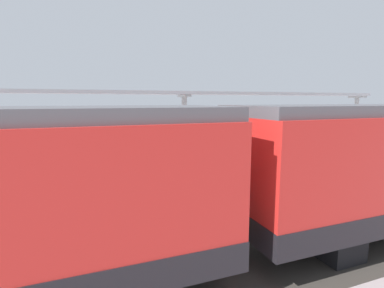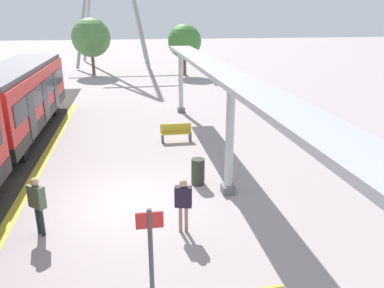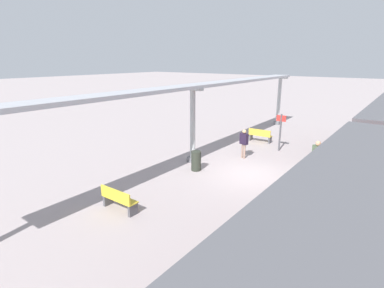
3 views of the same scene
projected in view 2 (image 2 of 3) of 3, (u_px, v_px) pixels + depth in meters
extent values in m
plane|color=#A19495|center=(130.00, 203.00, 12.39)|extent=(176.00, 176.00, 0.00)
cube|color=gold|center=(15.00, 211.00, 11.82)|extent=(0.38, 30.31, 0.01)
cube|color=red|center=(18.00, 97.00, 18.91)|extent=(2.60, 12.07, 2.60)
cube|color=black|center=(21.00, 117.00, 19.24)|extent=(2.63, 12.09, 0.55)
cube|color=#515156|center=(13.00, 68.00, 18.45)|extent=(2.39, 12.07, 0.24)
cube|color=black|center=(44.00, 90.00, 19.01)|extent=(0.03, 11.10, 0.84)
cube|color=black|center=(32.00, 116.00, 16.38)|extent=(0.04, 1.10, 2.00)
cube|color=black|center=(46.00, 101.00, 19.20)|extent=(0.04, 1.10, 2.00)
cube|color=black|center=(56.00, 90.00, 22.01)|extent=(0.04, 1.10, 2.00)
cube|color=black|center=(39.00, 110.00, 23.04)|extent=(2.21, 0.90, 0.64)
cube|color=slate|center=(228.00, 189.00, 12.99)|extent=(0.44, 0.44, 0.30)
cylinder|color=#B6BEBF|center=(230.00, 137.00, 12.38)|extent=(0.28, 0.28, 3.47)
cube|color=#B6BEBF|center=(232.00, 83.00, 11.80)|extent=(1.10, 0.36, 0.12)
cube|color=slate|center=(181.00, 110.00, 23.89)|extent=(0.44, 0.44, 0.30)
cylinder|color=#B6BEBF|center=(181.00, 80.00, 23.28)|extent=(0.28, 0.28, 3.47)
cube|color=#B6BEBF|center=(181.00, 50.00, 22.69)|extent=(1.10, 0.36, 0.12)
cube|color=#A8AAB2|center=(233.00, 79.00, 11.64)|extent=(1.20, 24.40, 0.16)
cube|color=gold|center=(176.00, 133.00, 18.18)|extent=(1.50, 0.44, 0.04)
cube|color=gold|center=(176.00, 128.00, 18.29)|extent=(1.50, 0.06, 0.40)
cube|color=#4C4C51|center=(190.00, 137.00, 18.36)|extent=(0.10, 0.40, 0.42)
cube|color=#4C4C51|center=(162.00, 138.00, 18.15)|extent=(0.10, 0.40, 0.42)
cylinder|color=#2C3228|center=(198.00, 172.00, 13.60)|extent=(0.48, 0.48, 0.97)
cylinder|color=#4C4C51|center=(151.00, 256.00, 7.82)|extent=(0.10, 0.10, 2.20)
cube|color=red|center=(150.00, 220.00, 7.54)|extent=(0.56, 0.04, 0.36)
cylinder|color=#1C2728|center=(42.00, 222.00, 10.42)|extent=(0.11, 0.11, 0.85)
cylinder|color=#1C2728|center=(38.00, 220.00, 10.50)|extent=(0.11, 0.11, 0.85)
cube|color=#4D6145|center=(36.00, 197.00, 10.22)|extent=(0.52, 0.50, 0.64)
sphere|color=tan|center=(34.00, 182.00, 10.08)|extent=(0.23, 0.23, 0.23)
cylinder|color=gray|center=(186.00, 219.00, 10.59)|extent=(0.10, 0.10, 0.80)
cylinder|color=gray|center=(181.00, 219.00, 10.61)|extent=(0.10, 0.10, 0.80)
cube|color=#25192F|center=(183.00, 197.00, 10.37)|extent=(0.50, 0.32, 0.60)
sphere|color=tan|center=(183.00, 183.00, 10.24)|extent=(0.22, 0.22, 0.22)
cylinder|color=brown|center=(185.00, 65.00, 37.95)|extent=(0.32, 0.32, 2.06)
sphere|color=#3D7B33|center=(185.00, 41.00, 37.18)|extent=(3.30, 3.30, 3.30)
cylinder|color=brown|center=(93.00, 64.00, 38.44)|extent=(0.32, 0.32, 2.16)
sphere|color=#4A7A3E|center=(91.00, 38.00, 37.59)|extent=(3.84, 3.84, 3.84)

